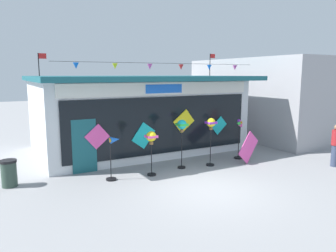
{
  "coord_description": "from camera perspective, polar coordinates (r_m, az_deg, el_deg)",
  "views": [
    {
      "loc": [
        -5.83,
        -8.01,
        3.62
      ],
      "look_at": [
        0.55,
        3.62,
        1.48
      ],
      "focal_mm": 34.41,
      "sensor_mm": 36.0,
      "label": 1
    }
  ],
  "objects": [
    {
      "name": "person_mid_plaza",
      "position": [
        14.29,
        27.56,
        -3.04
      ],
      "size": [
        0.34,
        0.34,
        1.68
      ],
      "rotation": [
        0.0,
        0.0,
        5.31
      ],
      "color": "#333D56",
      "rests_on": "ground_plane"
    },
    {
      "name": "wind_spinner_center_left",
      "position": [
        12.31,
        2.46,
        -0.45
      ],
      "size": [
        0.38,
        0.38,
        1.91
      ],
      "color": "black",
      "rests_on": "ground_plane"
    },
    {
      "name": "wind_spinner_right",
      "position": [
        14.13,
        12.51,
        -1.65
      ],
      "size": [
        0.35,
        0.35,
        1.74
      ],
      "color": "black",
      "rests_on": "ground_plane"
    },
    {
      "name": "ground_plane",
      "position": [
        10.54,
        6.98,
        -10.98
      ],
      "size": [
        80.0,
        80.0,
        0.0
      ],
      "primitive_type": "plane",
      "color": "gray"
    },
    {
      "name": "display_kite_on_ground",
      "position": [
        13.67,
        14.06,
        -3.67
      ],
      "size": [
        1.3,
        0.31,
        1.3
      ],
      "primitive_type": "cube",
      "rotation": [
        -0.24,
        0.79,
        0.0
      ],
      "color": "#EA4CA3",
      "rests_on": "ground_plane"
    },
    {
      "name": "neighbour_building",
      "position": [
        21.04,
        19.06,
        4.92
      ],
      "size": [
        7.12,
        8.85,
        4.49
      ],
      "primitive_type": "cube",
      "color": "#99999E",
      "rests_on": "ground_plane"
    },
    {
      "name": "wind_spinner_left",
      "position": [
        11.47,
        -2.98,
        -2.54
      ],
      "size": [
        0.38,
        0.38,
        1.62
      ],
      "color": "black",
      "rests_on": "ground_plane"
    },
    {
      "name": "wind_spinner_center_right",
      "position": [
        12.76,
        7.61,
        -0.29
      ],
      "size": [
        0.36,
        0.36,
        1.92
      ],
      "color": "black",
      "rests_on": "ground_plane"
    },
    {
      "name": "trash_bin",
      "position": [
        11.72,
        -26.33,
        -7.5
      ],
      "size": [
        0.52,
        0.52,
        0.89
      ],
      "color": "#2D4238",
      "rests_on": "ground_plane"
    },
    {
      "name": "wind_spinner_far_left",
      "position": [
        11.22,
        -9.6,
        -4.45
      ],
      "size": [
        0.56,
        0.36,
        1.52
      ],
      "color": "black",
      "rests_on": "ground_plane"
    },
    {
      "name": "kite_shop_building",
      "position": [
        15.76,
        -5.52,
        2.46
      ],
      "size": [
        9.61,
        6.58,
        4.72
      ],
      "color": "silver",
      "rests_on": "ground_plane"
    }
  ]
}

